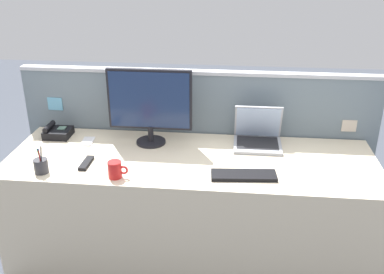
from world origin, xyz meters
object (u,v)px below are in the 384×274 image
desk_phone (57,132)px  pen_cup (41,166)px  cell_phone_white_slab (88,141)px  coffee_mug (115,170)px  tv_remote (86,163)px  laptop (258,135)px  desktop_monitor (150,103)px  keyboard_main (244,175)px  computer_mouse_right_hand (113,163)px

desk_phone → pen_cup: bearing=-78.4°
cell_phone_white_slab → coffee_mug: coffee_mug is taller
pen_cup → tv_remote: bearing=28.8°
laptop → cell_phone_white_slab: bearing=-175.6°
desk_phone → cell_phone_white_slab: bearing=-16.3°
desktop_monitor → tv_remote: bearing=-132.7°
laptop → pen_cup: 1.37m
laptop → tv_remote: (-1.03, -0.40, -0.05)m
desk_phone → keyboard_main: size_ratio=0.46×
desktop_monitor → desk_phone: desktop_monitor is taller
laptop → keyboard_main: (-0.09, -0.46, -0.05)m
desk_phone → tv_remote: (0.33, -0.39, -0.02)m
computer_mouse_right_hand → tv_remote: computer_mouse_right_hand is taller
coffee_mug → tv_remote: bearing=148.2°
cell_phone_white_slab → desktop_monitor: bearing=-0.1°
desk_phone → coffee_mug: size_ratio=1.49×
desktop_monitor → cell_phone_white_slab: (-0.43, -0.04, -0.27)m
keyboard_main → laptop: bearing=74.3°
computer_mouse_right_hand → laptop: bearing=18.2°
desktop_monitor → tv_remote: desktop_monitor is taller
laptop → computer_mouse_right_hand: 0.96m
desk_phone → tv_remote: 0.51m
cell_phone_white_slab → tv_remote: tv_remote is taller
computer_mouse_right_hand → pen_cup: pen_cup is taller
pen_cup → coffee_mug: (0.44, -0.01, 0.00)m
desktop_monitor → tv_remote: 0.56m
cell_phone_white_slab → tv_remote: bearing=-78.6°
desktop_monitor → keyboard_main: (0.61, -0.41, -0.27)m
desktop_monitor → computer_mouse_right_hand: bearing=-114.9°
desk_phone → tv_remote: size_ratio=1.02×
desk_phone → computer_mouse_right_hand: size_ratio=1.73×
keyboard_main → desktop_monitor: bearing=141.4°
desktop_monitor → pen_cup: (-0.56, -0.48, -0.23)m
laptop → desk_phone: size_ratio=1.79×
laptop → keyboard_main: laptop is taller
desktop_monitor → cell_phone_white_slab: 0.51m
laptop → pen_cup: size_ratio=1.76×
keyboard_main → coffee_mug: (-0.73, -0.08, 0.04)m
keyboard_main → coffee_mug: coffee_mug is taller
laptop → desk_phone: 1.37m
pen_cup → desk_phone: bearing=101.6°
desktop_monitor → pen_cup: 0.77m
laptop → pen_cup: (-1.26, -0.53, -0.02)m
pen_cup → desktop_monitor: bearing=40.9°
coffee_mug → laptop: bearing=33.5°
computer_mouse_right_hand → pen_cup: bearing=-168.4°
keyboard_main → pen_cup: pen_cup is taller
desk_phone → desktop_monitor: bearing=-2.6°
laptop → computer_mouse_right_hand: (-0.87, -0.40, -0.05)m
computer_mouse_right_hand → keyboard_main: bearing=-11.0°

